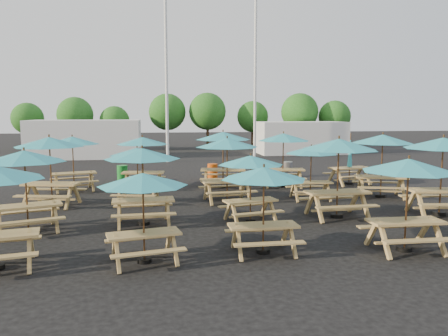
{
  "coord_description": "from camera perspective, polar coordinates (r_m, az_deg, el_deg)",
  "views": [
    {
      "loc": [
        -2.62,
        -15.85,
        3.31
      ],
      "look_at": [
        0.0,
        1.5,
        1.1
      ],
      "focal_mm": 35.0,
      "sensor_mm": 36.0,
      "label": 1
    }
  ],
  "objects": [
    {
      "name": "picnic_unit_4",
      "position": [
        9.7,
        -10.56,
        -2.05
      ],
      "size": [
        2.34,
        2.34,
        2.04
      ],
      "rotation": [
        0.0,
        0.0,
        0.21
      ],
      "color": "#AB854C",
      "rests_on": "ground"
    },
    {
      "name": "picnic_unit_12",
      "position": [
        11.21,
        22.95,
        -0.23
      ],
      "size": [
        2.22,
        2.22,
        2.27
      ],
      "rotation": [
        0.0,
        0.0,
        -0.01
      ],
      "color": "#AB854C",
      "rests_on": "ground"
    },
    {
      "name": "picnic_unit_15",
      "position": [
        19.73,
        7.76,
        3.67
      ],
      "size": [
        2.71,
        2.71,
        2.44
      ],
      "rotation": [
        0.0,
        0.0,
        -0.16
      ],
      "color": "#AB854C",
      "rests_on": "ground"
    },
    {
      "name": "picnic_unit_19",
      "position": [
        21.16,
        16.09,
        0.58
      ],
      "size": [
        2.14,
        1.95,
        2.39
      ],
      "rotation": [
        0.0,
        0.0,
        0.18
      ],
      "color": "#AB854C",
      "rests_on": "ground"
    },
    {
      "name": "mast_0",
      "position": [
        29.98,
        -7.53,
        12.27
      ],
      "size": [
        0.2,
        0.2,
        12.0
      ],
      "primitive_type": "cylinder",
      "color": "silver",
      "rests_on": "ground"
    },
    {
      "name": "waste_bin_0",
      "position": [
        21.65,
        -13.13,
        -0.73
      ],
      "size": [
        0.5,
        0.5,
        0.81
      ],
      "primitive_type": "cylinder",
      "color": "#167E27",
      "rests_on": "ground"
    },
    {
      "name": "tree_2",
      "position": [
        39.69,
        -14.1,
        5.98
      ],
      "size": [
        2.59,
        2.59,
        3.93
      ],
      "color": "#382314",
      "rests_on": "ground"
    },
    {
      "name": "tree_1",
      "position": [
        40.39,
        -18.87,
        6.58
      ],
      "size": [
        3.11,
        3.11,
        4.72
      ],
      "color": "#382314",
      "rests_on": "ground"
    },
    {
      "name": "waste_bin_1",
      "position": [
        21.75,
        -1.51,
        -0.5
      ],
      "size": [
        0.5,
        0.5,
        0.81
      ],
      "primitive_type": "cylinder",
      "color": "#D44C0C",
      "rests_on": "ground"
    },
    {
      "name": "picnic_unit_13",
      "position": [
        14.17,
        14.76,
        2.51
      ],
      "size": [
        2.57,
        2.57,
        2.54
      ],
      "rotation": [
        0.0,
        0.0,
        0.04
      ],
      "color": "#AB854C",
      "rests_on": "ground"
    },
    {
      "name": "picnic_unit_14",
      "position": [
        16.96,
        11.33,
        1.97
      ],
      "size": [
        2.12,
        2.12,
        2.08
      ],
      "rotation": [
        0.0,
        0.0,
        -0.05
      ],
      "color": "#AB854C",
      "rests_on": "ground"
    },
    {
      "name": "tree_6",
      "position": [
        40.82,
        9.85,
        7.25
      ],
      "size": [
        3.38,
        3.38,
        5.13
      ],
      "color": "#382314",
      "rests_on": "ground"
    },
    {
      "name": "tree_5",
      "position": [
        41.48,
        3.76,
        6.7
      ],
      "size": [
        2.94,
        2.94,
        4.45
      ],
      "color": "#382314",
      "rests_on": "ground"
    },
    {
      "name": "picnic_unit_8",
      "position": [
        10.22,
        5.22,
        -1.25
      ],
      "size": [
        2.04,
        2.04,
        2.09
      ],
      "rotation": [
        0.0,
        0.0,
        0.01
      ],
      "color": "#AB854C",
      "rests_on": "ground"
    },
    {
      "name": "tree_3",
      "position": [
        40.58,
        -7.41,
        7.26
      ],
      "size": [
        3.36,
        3.36,
        5.09
      ],
      "color": "#382314",
      "rests_on": "ground"
    },
    {
      "name": "picnic_unit_1",
      "position": [
        13.2,
        -24.61,
        0.92
      ],
      "size": [
        2.86,
        2.86,
        2.32
      ],
      "rotation": [
        0.0,
        0.0,
        0.34
      ],
      "color": "#AB854C",
      "rests_on": "ground"
    },
    {
      "name": "picnic_unit_10",
      "position": [
        16.22,
        0.41,
        2.91
      ],
      "size": [
        2.57,
        2.57,
        2.41
      ],
      "rotation": [
        0.0,
        0.0,
        0.1
      ],
      "color": "#AB854C",
      "rests_on": "ground"
    },
    {
      "name": "picnic_unit_11",
      "position": [
        19.33,
        -0.13,
        3.86
      ],
      "size": [
        2.79,
        2.79,
        2.51
      ],
      "rotation": [
        0.0,
        0.0,
        -0.16
      ],
      "color": "#AB854C",
      "rests_on": "ground"
    },
    {
      "name": "picnic_unit_2",
      "position": [
        16.61,
        -21.84,
        2.76
      ],
      "size": [
        2.86,
        2.86,
        2.5
      ],
      "rotation": [
        0.0,
        0.0,
        -0.21
      ],
      "color": "#AB854C",
      "rests_on": "ground"
    },
    {
      "name": "mast_1",
      "position": [
        32.75,
        4.09,
        11.88
      ],
      "size": [
        0.2,
        0.2,
        12.0
      ],
      "primitive_type": "cylinder",
      "color": "silver",
      "rests_on": "ground"
    },
    {
      "name": "picnic_unit_9",
      "position": [
        13.19,
        3.51,
        0.58
      ],
      "size": [
        2.38,
        2.38,
        2.06
      ],
      "rotation": [
        0.0,
        0.0,
        0.21
      ],
      "color": "#AB854C",
      "rests_on": "ground"
    },
    {
      "name": "event_tent_0",
      "position": [
        34.33,
        -17.62,
        3.66
      ],
      "size": [
        8.0,
        4.0,
        2.8
      ],
      "primitive_type": "cube",
      "color": "silver",
      "rests_on": "ground"
    },
    {
      "name": "tree_7",
      "position": [
        42.04,
        14.25,
        6.53
      ],
      "size": [
        2.95,
        2.95,
        4.48
      ],
      "color": "#382314",
      "rests_on": "ground"
    },
    {
      "name": "picnic_unit_17",
      "position": [
        15.66,
        26.71,
        2.47
      ],
      "size": [
        2.78,
        2.78,
        2.56
      ],
      "rotation": [
        0.0,
        0.0,
        -0.13
      ],
      "color": "#AB854C",
      "rests_on": "ground"
    },
    {
      "name": "picnic_unit_18",
      "position": [
        18.17,
        20.02,
        3.2
      ],
      "size": [
        3.01,
        3.01,
        2.51
      ],
      "rotation": [
        0.0,
        0.0,
        -0.28
      ],
      "color": "#AB854C",
      "rests_on": "ground"
    },
    {
      "name": "tree_4",
      "position": [
        40.36,
        -2.17,
        7.39
      ],
      "size": [
        3.41,
        3.41,
        5.17
      ],
      "color": "#382314",
      "rests_on": "ground"
    },
    {
      "name": "waste_bin_3",
      "position": [
        22.9,
        8.31,
        -0.19
      ],
      "size": [
        0.5,
        0.5,
        0.81
      ],
      "primitive_type": "cylinder",
      "color": "gray",
      "rests_on": "ground"
    },
    {
      "name": "ground",
      "position": [
        16.4,
        0.78,
        -4.46
      ],
      "size": [
        120.0,
        120.0,
        0.0
      ],
      "primitive_type": "plane",
      "color": "black",
      "rests_on": "ground"
    },
    {
      "name": "event_tent_1",
      "position": [
        36.79,
        9.87,
        3.95
      ],
      "size": [
        7.0,
        4.0,
        2.6
      ],
      "primitive_type": "cube",
      "color": "silver",
      "rests_on": "ground"
    },
    {
      "name": "picnic_unit_5",
      "position": [
        13.02,
        -10.62,
        1.36
      ],
      "size": [
        2.36,
        2.36,
        2.32
      ],
      "rotation": [
        0.0,
        0.0,
        0.05
      ],
      "color": "#AB854C",
      "rests_on": "ground"
    },
    {
      "name": "waste_bin_2",
      "position": [
        22.34,
        5.23,
        -0.33
      ],
      "size": [
        0.5,
        0.5,
        0.81
      ],
      "primitive_type": "cylinder",
      "color": "#D44C0C",
      "rests_on": "ground"
    },
    {
      "name": "picnic_unit_3",
      "position": [
        19.6,
        -19.19,
        3.09
      ],
      "size": [
        2.81,
        2.81,
        2.35
      ],
      "rotation": [
        0.0,
        0.0,
        0.28
      ],
      "color": "#AB854C",
      "rests_on": "ground"
    },
    {
      "name": "picnic_unit_7",
      "position": [
        19.2,
        -10.6,
        3.18
      ],
      "size": [
        2.45,
        2.45,
        2.31
      ],
      "rotation": [
        0.0,
        0.0,
        -0.1
      ],
      "color": "#AB854C",
      "rests_on": "ground"
    },
    {
      "name": "picnic_unit_6",
      "position": [
        16.21,
        -11.27,
        1.74
      ],
      "size": [
        2.43,
        2.43,
        2.08
      ],
      "rotation": [
        0.0,
        0.0,
        -0.23
      ],
      "color": "#AB854C",
      "rests_on": "ground"
    },
    {
      "name": "tree_0",
      "position": [
        42.67,
        -24.28,
        5.91
      ],
      "size": [
        2.8,
        2.8,
        4.24
      ],
      "color": "#382314",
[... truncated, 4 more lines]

